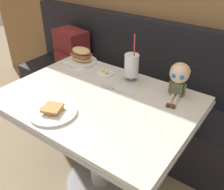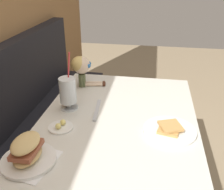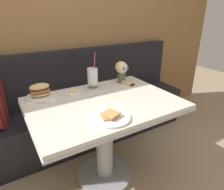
{
  "view_description": "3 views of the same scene",
  "coord_description": "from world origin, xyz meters",
  "px_view_note": "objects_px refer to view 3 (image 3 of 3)",
  "views": [
    {
      "loc": [
        0.79,
        -0.77,
        1.52
      ],
      "look_at": [
        0.08,
        0.21,
        0.77
      ],
      "focal_mm": 40.63,
      "sensor_mm": 36.0,
      "label": 1
    },
    {
      "loc": [
        -1.11,
        0.03,
        1.44
      ],
      "look_at": [
        0.09,
        0.23,
        0.82
      ],
      "focal_mm": 40.68,
      "sensor_mm": 36.0,
      "label": 2
    },
    {
      "loc": [
        -0.65,
        -1.02,
        1.37
      ],
      "look_at": [
        0.08,
        0.18,
        0.77
      ],
      "focal_mm": 31.91,
      "sensor_mm": 36.0,
      "label": 3
    }
  ],
  "objects_px": {
    "butter_saucer": "(73,92)",
    "toast_plate": "(111,117)",
    "butter_knife": "(98,95)",
    "milkshake_glass": "(93,77)",
    "sandwich_plate": "(40,92)",
    "seated_doll": "(122,69)"
  },
  "relations": [
    {
      "from": "butter_saucer",
      "to": "milkshake_glass",
      "type": "bearing_deg",
      "value": 6.03
    },
    {
      "from": "sandwich_plate",
      "to": "seated_doll",
      "type": "xyz_separation_m",
      "value": [
        0.75,
        -0.02,
        0.08
      ]
    },
    {
      "from": "butter_saucer",
      "to": "toast_plate",
      "type": "bearing_deg",
      "value": -83.99
    },
    {
      "from": "milkshake_glass",
      "to": "butter_saucer",
      "type": "height_order",
      "value": "milkshake_glass"
    },
    {
      "from": "toast_plate",
      "to": "sandwich_plate",
      "type": "bearing_deg",
      "value": 118.13
    },
    {
      "from": "butter_knife",
      "to": "butter_saucer",
      "type": "bearing_deg",
      "value": 138.92
    },
    {
      "from": "toast_plate",
      "to": "sandwich_plate",
      "type": "relative_size",
      "value": 1.07
    },
    {
      "from": "sandwich_plate",
      "to": "butter_knife",
      "type": "xyz_separation_m",
      "value": [
        0.41,
        -0.18,
        -0.04
      ]
    },
    {
      "from": "toast_plate",
      "to": "milkshake_glass",
      "type": "height_order",
      "value": "milkshake_glass"
    },
    {
      "from": "toast_plate",
      "to": "milkshake_glass",
      "type": "distance_m",
      "value": 0.56
    },
    {
      "from": "butter_knife",
      "to": "sandwich_plate",
      "type": "bearing_deg",
      "value": 155.6
    },
    {
      "from": "toast_plate",
      "to": "butter_saucer",
      "type": "bearing_deg",
      "value": 96.01
    },
    {
      "from": "sandwich_plate",
      "to": "butter_knife",
      "type": "distance_m",
      "value": 0.45
    },
    {
      "from": "milkshake_glass",
      "to": "seated_doll",
      "type": "relative_size",
      "value": 1.39
    },
    {
      "from": "sandwich_plate",
      "to": "seated_doll",
      "type": "height_order",
      "value": "seated_doll"
    },
    {
      "from": "milkshake_glass",
      "to": "butter_knife",
      "type": "height_order",
      "value": "milkshake_glass"
    },
    {
      "from": "toast_plate",
      "to": "butter_saucer",
      "type": "distance_m",
      "value": 0.52
    },
    {
      "from": "butter_saucer",
      "to": "butter_knife",
      "type": "relative_size",
      "value": 0.51
    },
    {
      "from": "sandwich_plate",
      "to": "seated_doll",
      "type": "relative_size",
      "value": 1.03
    },
    {
      "from": "milkshake_glass",
      "to": "butter_knife",
      "type": "relative_size",
      "value": 1.34
    },
    {
      "from": "toast_plate",
      "to": "milkshake_glass",
      "type": "xyz_separation_m",
      "value": [
        0.14,
        0.54,
        0.09
      ]
    },
    {
      "from": "sandwich_plate",
      "to": "butter_knife",
      "type": "height_order",
      "value": "sandwich_plate"
    }
  ]
}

